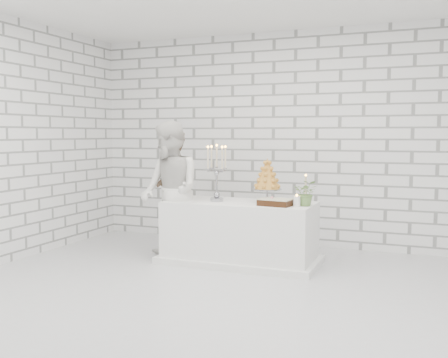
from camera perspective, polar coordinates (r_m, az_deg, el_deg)
ground at (r=5.21m, az=0.77°, el=-12.60°), size 6.00×5.00×0.01m
wall_back at (r=7.36m, az=7.74°, el=4.35°), size 6.00×0.01×3.00m
wall_front at (r=2.78m, az=-17.88°, el=3.26°), size 6.00×0.01×3.00m
cake_table at (r=6.38m, az=1.72°, el=-5.86°), size 1.80×0.80×0.75m
groom at (r=6.86m, az=-5.81°, el=-1.40°), size 0.61×0.70×1.63m
bride at (r=6.43m, az=-5.94°, el=-1.35°), size 1.07×1.05×1.74m
candelabra at (r=6.33m, az=-0.80°, el=0.67°), size 0.32×0.32×0.70m
croquembouche at (r=6.25m, az=4.76°, el=-0.15°), size 0.37×0.37×0.53m
chocolate_cake at (r=6.01m, az=5.69°, el=-2.53°), size 0.40×0.31×0.08m
pillar_candle at (r=5.96m, az=7.97°, el=-2.43°), size 0.10×0.10×0.12m
extra_taper at (r=6.30m, az=8.92°, el=-1.14°), size 0.08×0.08×0.32m
flowers at (r=6.03m, az=8.99°, el=-1.51°), size 0.29×0.26×0.30m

